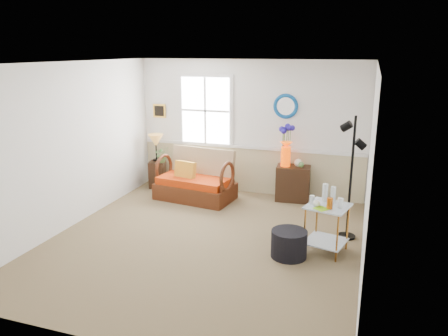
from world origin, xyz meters
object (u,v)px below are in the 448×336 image
(loveseat, at_px, (195,175))
(floor_lamp, at_px, (351,179))
(cabinet, at_px, (293,183))
(side_table, at_px, (326,229))
(ottoman, at_px, (289,244))
(lamp_stand, at_px, (157,174))

(loveseat, height_order, floor_lamp, floor_lamp)
(loveseat, bearing_deg, cabinet, 23.70)
(loveseat, bearing_deg, floor_lamp, -10.31)
(floor_lamp, bearing_deg, cabinet, 142.23)
(side_table, bearing_deg, floor_lamp, 66.77)
(floor_lamp, relative_size, ottoman, 3.77)
(lamp_stand, xyz_separation_m, side_table, (3.62, -1.95, 0.07))
(lamp_stand, relative_size, floor_lamp, 0.29)
(loveseat, relative_size, cabinet, 2.15)
(lamp_stand, distance_m, cabinet, 2.80)
(lamp_stand, distance_m, floor_lamp, 4.16)
(loveseat, distance_m, cabinet, 1.86)
(floor_lamp, distance_m, ottoman, 1.39)
(lamp_stand, relative_size, ottoman, 1.11)
(loveseat, relative_size, lamp_stand, 2.60)
(cabinet, relative_size, floor_lamp, 0.36)
(lamp_stand, height_order, floor_lamp, floor_lamp)
(lamp_stand, relative_size, side_table, 0.80)
(lamp_stand, height_order, side_table, side_table)
(side_table, xyz_separation_m, ottoman, (-0.46, -0.32, -0.16))
(side_table, height_order, floor_lamp, floor_lamp)
(floor_lamp, height_order, ottoman, floor_lamp)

